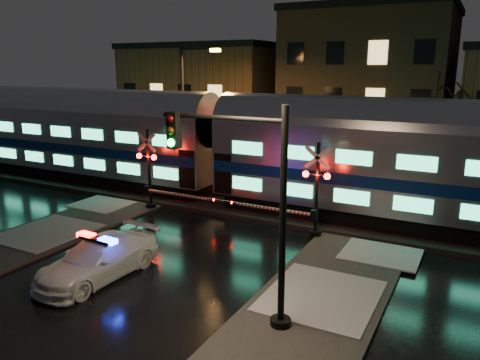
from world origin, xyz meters
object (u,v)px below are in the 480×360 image
object	(u,v)px
police_car	(98,259)
traffic_light	(249,211)
crossing_signal_right	(308,199)
crossing_signal_left	(154,178)
streetlight	(187,104)

from	to	relation	value
police_car	traffic_light	xyz separation A→B (m)	(6.15, -0.13, 2.73)
police_car	crossing_signal_right	distance (m)	9.21
crossing_signal_left	streetlight	bearing A→B (deg)	109.34
crossing_signal_left	traffic_light	bearing A→B (deg)	-38.93
crossing_signal_right	streetlight	xyz separation A→B (m)	(-10.89, 6.69, 3.27)
police_car	traffic_light	size ratio (longest dim) A/B	0.78
crossing_signal_left	traffic_light	xyz separation A→B (m)	(9.42, -7.61, 1.68)
police_car	streetlight	distance (m)	15.85
streetlight	crossing_signal_left	bearing A→B (deg)	-70.66
police_car	traffic_light	bearing A→B (deg)	1.79
police_car	streetlight	xyz separation A→B (m)	(-5.62, 14.17, 4.33)
crossing_signal_right	traffic_light	bearing A→B (deg)	-83.37
crossing_signal_right	crossing_signal_left	distance (m)	8.54
crossing_signal_right	traffic_light	distance (m)	7.84
crossing_signal_left	traffic_light	distance (m)	12.23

